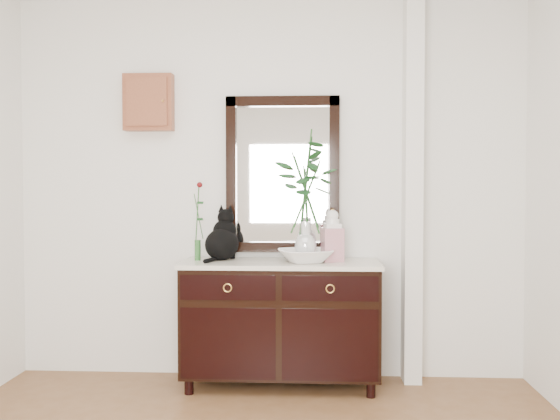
# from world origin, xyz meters

# --- Properties ---
(wall_back) EXTENTS (3.60, 0.04, 2.70)m
(wall_back) POSITION_xyz_m (0.00, 1.98, 1.35)
(wall_back) COLOR white
(wall_back) RESTS_ON ground
(pilaster) EXTENTS (0.12, 0.20, 2.70)m
(pilaster) POSITION_xyz_m (1.00, 1.90, 1.35)
(pilaster) COLOR white
(pilaster) RESTS_ON ground
(sideboard) EXTENTS (1.33, 0.52, 0.82)m
(sideboard) POSITION_xyz_m (0.10, 1.73, 0.47)
(sideboard) COLOR black
(sideboard) RESTS_ON ground
(wall_mirror) EXTENTS (0.80, 0.06, 1.10)m
(wall_mirror) POSITION_xyz_m (0.10, 1.97, 1.44)
(wall_mirror) COLOR black
(wall_mirror) RESTS_ON wall_back
(key_cabinet) EXTENTS (0.35, 0.10, 0.40)m
(key_cabinet) POSITION_xyz_m (-0.85, 1.94, 1.95)
(key_cabinet) COLOR brown
(key_cabinet) RESTS_ON wall_back
(cat) EXTENTS (0.32, 0.36, 0.36)m
(cat) POSITION_xyz_m (-0.31, 1.80, 1.03)
(cat) COLOR black
(cat) RESTS_ON sideboard
(lotus_bowl) EXTENTS (0.45, 0.45, 0.09)m
(lotus_bowl) POSITION_xyz_m (0.27, 1.69, 0.89)
(lotus_bowl) COLOR white
(lotus_bowl) RESTS_ON sideboard
(vase_branches) EXTENTS (0.45, 0.45, 0.88)m
(vase_branches) POSITION_xyz_m (0.27, 1.69, 1.31)
(vase_branches) COLOR silver
(vase_branches) RESTS_ON lotus_bowl
(bud_vase_rose) EXTENTS (0.08, 0.08, 0.54)m
(bud_vase_rose) POSITION_xyz_m (-0.47, 1.76, 1.12)
(bud_vase_rose) COLOR #326B30
(bud_vase_rose) RESTS_ON sideboard
(ginger_jar) EXTENTS (0.16, 0.16, 0.36)m
(ginger_jar) POSITION_xyz_m (0.45, 1.75, 1.03)
(ginger_jar) COLOR white
(ginger_jar) RESTS_ON sideboard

